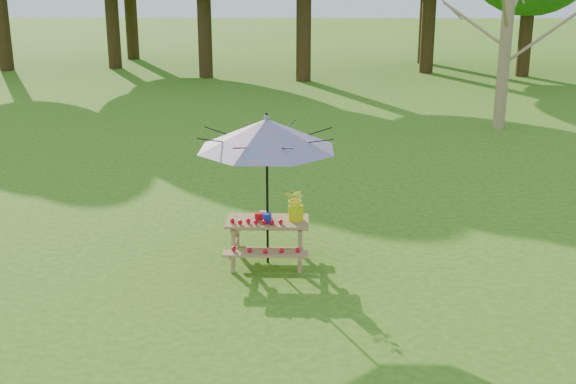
{
  "coord_description": "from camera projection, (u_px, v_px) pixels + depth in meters",
  "views": [
    {
      "loc": [
        1.61,
        -8.29,
        4.15
      ],
      "look_at": [
        1.33,
        1.63,
        1.1
      ],
      "focal_mm": 45.0,
      "sensor_mm": 36.0,
      "label": 1
    }
  ],
  "objects": [
    {
      "name": "patio_umbrella",
      "position": [
        267.0,
        134.0,
        10.14
      ],
      "size": [
        2.65,
        2.65,
        2.25
      ],
      "color": "black",
      "rests_on": "ground"
    },
    {
      "name": "tomatoes_row",
      "position": [
        256.0,
        222.0,
        10.34
      ],
      "size": [
        0.77,
        0.13,
        0.07
      ],
      "primitive_type": null,
      "color": "red",
      "rests_on": "picnic_table"
    },
    {
      "name": "produce_bins",
      "position": [
        264.0,
        216.0,
        10.51
      ],
      "size": [
        0.25,
        0.38,
        0.13
      ],
      "color": "red",
      "rests_on": "picnic_table"
    },
    {
      "name": "ground",
      "position": [
        180.0,
        311.0,
        9.18
      ],
      "size": [
        120.0,
        120.0,
        0.0
      ],
      "primitive_type": "plane",
      "color": "#366813",
      "rests_on": "ground"
    },
    {
      "name": "flower_bucket",
      "position": [
        296.0,
        203.0,
        10.44
      ],
      "size": [
        0.37,
        0.35,
        0.49
      ],
      "color": "#D0D80B",
      "rests_on": "picnic_table"
    },
    {
      "name": "picnic_table",
      "position": [
        268.0,
        242.0,
        10.61
      ],
      "size": [
        1.2,
        1.32,
        0.67
      ],
      "color": "#A56F4A",
      "rests_on": "ground"
    }
  ]
}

